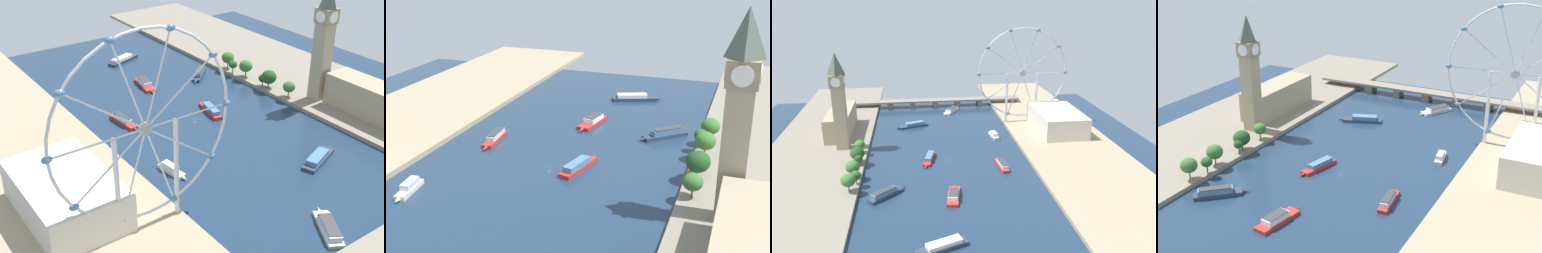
{
  "view_description": "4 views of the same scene",
  "coord_description": "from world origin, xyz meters",
  "views": [
    {
      "loc": [
        190.78,
        263.74,
        166.01
      ],
      "look_at": [
        22.65,
        28.14,
        13.1
      ],
      "focal_mm": 48.85,
      "sensor_mm": 36.0,
      "label": 1
    },
    {
      "loc": [
        -96.38,
        227.16,
        113.14
      ],
      "look_at": [
        -11.67,
        -12.11,
        19.74
      ],
      "focal_mm": 48.55,
      "sensor_mm": 36.0,
      "label": 2
    },
    {
      "loc": [
        -26.48,
        -325.99,
        143.79
      ],
      "look_at": [
        21.4,
        47.9,
        12.14
      ],
      "focal_mm": 38.07,
      "sensor_mm": 36.0,
      "label": 3
    },
    {
      "loc": [
        148.14,
        -270.93,
        153.46
      ],
      "look_at": [
        -20.38,
        51.7,
        9.85
      ],
      "focal_mm": 49.52,
      "sensor_mm": 36.0,
      "label": 4
    }
  ],
  "objects": [
    {
      "name": "ground_plane",
      "position": [
        0.0,
        0.0,
        0.0
      ],
      "size": [
        398.72,
        398.72,
        0.0
      ],
      "primitive_type": "plane",
      "color": "#1E334C"
    },
    {
      "name": "clock_tower",
      "position": [
        -91.7,
        28.85,
        48.12
      ],
      "size": [
        13.22,
        13.22,
        86.86
      ],
      "color": "tan",
      "rests_on": "riverbank_left"
    },
    {
      "name": "tree_row_embankment",
      "position": [
        -74.78,
        -23.23,
        11.47
      ],
      "size": [
        12.96,
        82.02,
        13.96
      ],
      "color": "#513823",
      "rests_on": "riverbank_left"
    },
    {
      "name": "tour_boat_0",
      "position": [
        -15.29,
        -2.24,
        2.09
      ],
      "size": [
        12.39,
        32.58,
        4.95
      ],
      "rotation": [
        0.0,
        0.0,
        4.49
      ],
      "color": "#B22D28",
      "rests_on": "ground_plane"
    },
    {
      "name": "tour_boat_1",
      "position": [
        -49.23,
        -62.2,
        2.51
      ],
      "size": [
        27.44,
        25.56,
        5.91
      ],
      "rotation": [
        0.0,
        0.0,
        0.74
      ],
      "color": "#2D384C",
      "rests_on": "ground_plane"
    },
    {
      "name": "tour_boat_2",
      "position": [
        51.32,
        47.91,
        2.13
      ],
      "size": [
        7.8,
        23.02,
        5.3
      ],
      "rotation": [
        0.0,
        0.0,
        1.71
      ],
      "color": "beige",
      "rests_on": "ground_plane"
    },
    {
      "name": "tour_boat_3",
      "position": [
        -1.12,
        -69.89,
        2.17
      ],
      "size": [
        12.51,
        32.94,
        5.49
      ],
      "rotation": [
        0.0,
        0.0,
        1.41
      ],
      "color": "#B22D28",
      "rests_on": "ground_plane"
    },
    {
      "name": "tour_boat_5",
      "position": [
        -14.12,
        -128.72,
        2.08
      ],
      "size": [
        36.38,
        18.71,
        4.89
      ],
      "rotation": [
        0.0,
        0.0,
        3.51
      ],
      "color": "#2D384C",
      "rests_on": "ground_plane"
    },
    {
      "name": "tour_boat_7",
      "position": [
        44.09,
        -23.23,
        2.3
      ],
      "size": [
        8.44,
        30.76,
        5.54
      ],
      "rotation": [
        0.0,
        0.0,
        1.67
      ],
      "color": "#B22D28",
      "rests_on": "ground_plane"
    }
  ]
}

